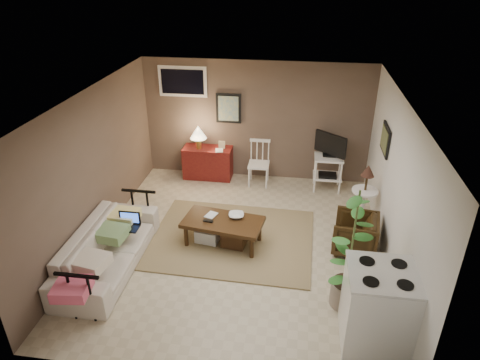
% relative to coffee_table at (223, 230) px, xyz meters
% --- Properties ---
extents(floor, '(5.00, 5.00, 0.00)m').
position_rel_coffee_table_xyz_m(floor, '(0.24, 0.01, -0.26)').
color(floor, '#C1B293').
rests_on(floor, ground).
extents(art_back, '(0.50, 0.03, 0.60)m').
position_rel_coffee_table_xyz_m(art_back, '(-0.31, 2.48, 1.19)').
color(art_back, black).
extents(art_right, '(0.03, 0.60, 0.45)m').
position_rel_coffee_table_xyz_m(art_right, '(2.47, 1.06, 1.26)').
color(art_right, black).
extents(window, '(0.96, 0.03, 0.60)m').
position_rel_coffee_table_xyz_m(window, '(-1.21, 2.48, 1.69)').
color(window, white).
extents(rug, '(2.64, 2.14, 0.02)m').
position_rel_coffee_table_xyz_m(rug, '(0.12, 0.15, -0.25)').
color(rug, '#9A865A').
rests_on(rug, floor).
extents(coffee_table, '(1.32, 0.81, 0.47)m').
position_rel_coffee_table_xyz_m(coffee_table, '(0.00, 0.00, 0.00)').
color(coffee_table, '#3D2410').
rests_on(coffee_table, floor).
extents(sofa, '(0.63, 2.16, 0.84)m').
position_rel_coffee_table_xyz_m(sofa, '(-1.56, -0.79, 0.16)').
color(sofa, beige).
rests_on(sofa, floor).
extents(sofa_pillows, '(0.41, 2.05, 0.15)m').
position_rel_coffee_table_xyz_m(sofa_pillows, '(-1.51, -1.04, 0.26)').
color(sofa_pillows, beige).
rests_on(sofa_pillows, sofa).
extents(sofa_end_rails, '(0.58, 2.16, 0.73)m').
position_rel_coffee_table_xyz_m(sofa_end_rails, '(-1.43, -0.79, 0.10)').
color(sofa_end_rails, black).
rests_on(sofa_end_rails, floor).
extents(laptop, '(0.33, 0.24, 0.23)m').
position_rel_coffee_table_xyz_m(laptop, '(-1.35, -0.42, 0.29)').
color(laptop, black).
rests_on(laptop, sofa).
extents(red_console, '(0.99, 0.44, 1.14)m').
position_rel_coffee_table_xyz_m(red_console, '(-0.74, 2.29, 0.13)').
color(red_console, maroon).
rests_on(red_console, floor).
extents(spindle_chair, '(0.41, 0.41, 0.90)m').
position_rel_coffee_table_xyz_m(spindle_chair, '(0.35, 2.15, 0.16)').
color(spindle_chair, white).
rests_on(spindle_chair, floor).
extents(tv_stand, '(0.57, 0.48, 1.16)m').
position_rel_coffee_table_xyz_m(tv_stand, '(1.70, 2.11, 0.35)').
color(tv_stand, white).
rests_on(tv_stand, floor).
extents(side_table, '(0.43, 0.43, 1.14)m').
position_rel_coffee_table_xyz_m(side_table, '(2.24, 0.87, 0.45)').
color(side_table, white).
rests_on(side_table, floor).
extents(armchair, '(0.70, 0.73, 0.67)m').
position_rel_coffee_table_xyz_m(armchair, '(2.06, 0.13, 0.07)').
color(armchair, '#30200D').
rests_on(armchair, floor).
extents(potted_plant, '(0.44, 0.44, 1.74)m').
position_rel_coffee_table_xyz_m(potted_plant, '(1.83, -1.09, 0.67)').
color(potted_plant, gray).
rests_on(potted_plant, floor).
extents(stove, '(0.79, 0.74, 1.04)m').
position_rel_coffee_table_xyz_m(stove, '(2.13, -1.67, 0.25)').
color(stove, white).
rests_on(stove, floor).
extents(bowl, '(0.25, 0.09, 0.24)m').
position_rel_coffee_table_xyz_m(bowl, '(0.20, 0.13, 0.30)').
color(bowl, '#3D2410').
rests_on(bowl, coffee_table).
extents(book_table, '(0.15, 0.07, 0.21)m').
position_rel_coffee_table_xyz_m(book_table, '(-0.27, 0.14, 0.29)').
color(book_table, '#3D2410').
rests_on(book_table, coffee_table).
extents(book_console, '(0.15, 0.05, 0.20)m').
position_rel_coffee_table_xyz_m(book_console, '(-0.53, 2.16, 0.50)').
color(book_console, '#3D2410').
rests_on(book_console, red_console).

